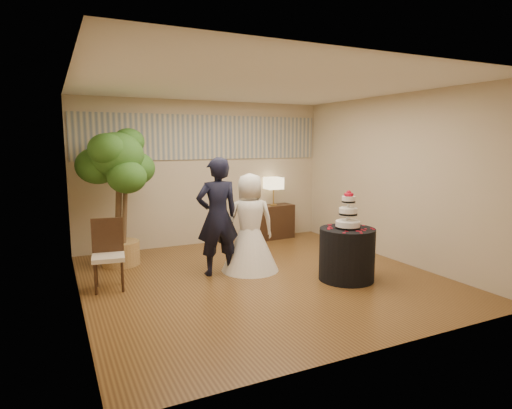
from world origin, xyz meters
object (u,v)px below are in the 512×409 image
wedding_cake (348,210)px  table_lamp (273,191)px  side_chair (108,255)px  groom (218,217)px  cake_table (347,254)px  console (273,222)px  bride (250,222)px  ficus_tree (118,196)px

wedding_cake → table_lamp: wedding_cake is taller
wedding_cake → side_chair: size_ratio=0.58×
groom → cake_table: size_ratio=2.23×
wedding_cake → console: bearing=83.7°
console → table_lamp: bearing=0.0°
bride → wedding_cake: 1.53m
console → bride: bearing=-131.8°
groom → side_chair: (-1.59, 0.00, -0.41)m
bride → cake_table: (1.08, -1.04, -0.39)m
groom → side_chair: bearing=2.7°
console → ficus_tree: 3.35m
groom → bride: bearing=-180.0°
bride → cake_table: size_ratio=1.91×
groom → console: 2.70m
side_chair → ficus_tree: bearing=81.7°
wedding_cake → table_lamp: size_ratio=0.96×
console → ficus_tree: size_ratio=0.37×
bride → table_lamp: bearing=-115.5°
ficus_tree → console: bearing=11.3°
side_chair → console: bearing=34.5°
wedding_cake → table_lamp: 2.90m
wedding_cake → ficus_tree: ficus_tree is taller
console → ficus_tree: (-3.19, -0.64, 0.79)m
wedding_cake → groom: bearing=146.3°
bride → side_chair: size_ratio=1.59×
cake_table → side_chair: side_chair is taller
side_chair → wedding_cake: bearing=-11.3°
cake_table → console: bearing=83.7°
wedding_cake → console: (0.32, 2.88, -0.69)m
console → side_chair: size_ratio=0.88×
wedding_cake → ficus_tree: bearing=142.0°
bride → ficus_tree: bearing=-22.1°
table_lamp → ficus_tree: size_ratio=0.25×
wedding_cake → ficus_tree: 3.65m
groom → wedding_cake: bearing=149.3°
console → ficus_tree: bearing=-173.3°
groom → ficus_tree: ficus_tree is taller
cake_table → table_lamp: size_ratio=1.39×
table_lamp → ficus_tree: 3.26m
groom → cake_table: 2.00m
console → side_chair: side_chair is taller
groom → ficus_tree: bearing=-39.9°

